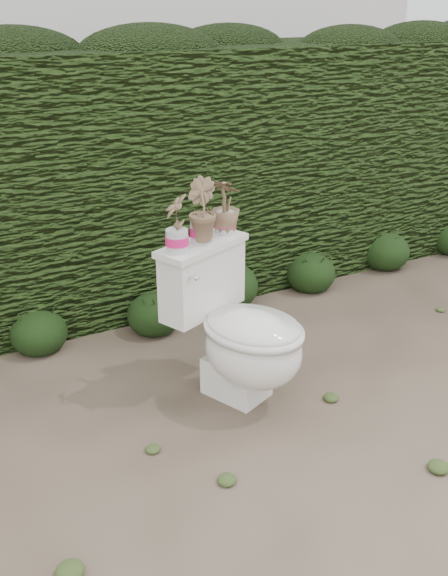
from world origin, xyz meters
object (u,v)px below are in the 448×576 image
potted_plant_right (225,208)px  potted_plant_center (201,213)px  toilet (240,334)px  potted_plant_left (177,225)px

potted_plant_right → potted_plant_center: bearing=76.5°
toilet → potted_plant_left: potted_plant_left is taller
potted_plant_left → potted_plant_right: 0.35m
potted_plant_center → potted_plant_right: (0.17, 0.07, -0.02)m
toilet → potted_plant_right: size_ratio=3.03×
potted_plant_right → potted_plant_left: bearing=76.5°
potted_plant_right → toilet: bearing=129.7°
potted_plant_center → potted_plant_right: size_ratio=1.14×
toilet → potted_plant_center: bearing=91.2°
potted_plant_center → potted_plant_right: potted_plant_center is taller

